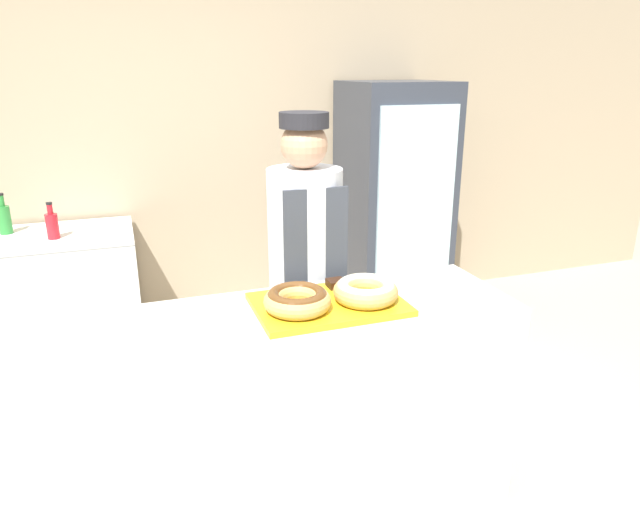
# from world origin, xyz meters

# --- Properties ---
(ground_plane) EXTENTS (14.00, 14.00, 0.00)m
(ground_plane) POSITION_xyz_m (0.00, 0.00, 0.00)
(ground_plane) COLOR #B7A88E
(wall_back) EXTENTS (8.00, 0.06, 2.70)m
(wall_back) POSITION_xyz_m (0.00, 2.13, 1.35)
(wall_back) COLOR tan
(wall_back) RESTS_ON ground_plane
(display_counter) EXTENTS (1.48, 0.56, 0.92)m
(display_counter) POSITION_xyz_m (0.00, 0.00, 0.46)
(display_counter) COLOR beige
(display_counter) RESTS_ON ground_plane
(serving_tray) EXTENTS (0.58, 0.40, 0.02)m
(serving_tray) POSITION_xyz_m (0.00, 0.00, 0.93)
(serving_tray) COLOR yellow
(serving_tray) RESTS_ON display_counter
(donut_chocolate_glaze) EXTENTS (0.26, 0.26, 0.08)m
(donut_chocolate_glaze) POSITION_xyz_m (-0.14, -0.04, 0.99)
(donut_chocolate_glaze) COLOR tan
(donut_chocolate_glaze) RESTS_ON serving_tray
(donut_light_glaze) EXTENTS (0.26, 0.26, 0.08)m
(donut_light_glaze) POSITION_xyz_m (0.14, -0.04, 0.99)
(donut_light_glaze) COLOR tan
(donut_light_glaze) RESTS_ON serving_tray
(brownie_back_left) EXTENTS (0.07, 0.07, 0.03)m
(brownie_back_left) POSITION_xyz_m (-0.08, 0.13, 0.96)
(brownie_back_left) COLOR black
(brownie_back_left) RESTS_ON serving_tray
(brownie_back_right) EXTENTS (0.07, 0.07, 0.03)m
(brownie_back_right) POSITION_xyz_m (0.08, 0.13, 0.96)
(brownie_back_right) COLOR black
(brownie_back_right) RESTS_ON serving_tray
(baker_person) EXTENTS (0.35, 0.35, 1.63)m
(baker_person) POSITION_xyz_m (0.07, 0.52, 0.86)
(baker_person) COLOR #4C4C51
(baker_person) RESTS_ON ground_plane
(beverage_fridge) EXTENTS (0.69, 0.69, 1.73)m
(beverage_fridge) POSITION_xyz_m (1.14, 1.73, 0.86)
(beverage_fridge) COLOR #333842
(beverage_fridge) RESTS_ON ground_plane
(chest_freezer) EXTENTS (0.86, 0.66, 0.85)m
(chest_freezer) POSITION_xyz_m (-1.11, 1.74, 0.43)
(chest_freezer) COLOR white
(chest_freezer) RESTS_ON ground_plane
(bottle_green) EXTENTS (0.08, 0.08, 0.25)m
(bottle_green) POSITION_xyz_m (-1.41, 1.86, 0.95)
(bottle_green) COLOR #2D8C38
(bottle_green) RESTS_ON chest_freezer
(bottle_red) EXTENTS (0.07, 0.07, 0.22)m
(bottle_red) POSITION_xyz_m (-1.13, 1.64, 0.94)
(bottle_red) COLOR red
(bottle_red) RESTS_ON chest_freezer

